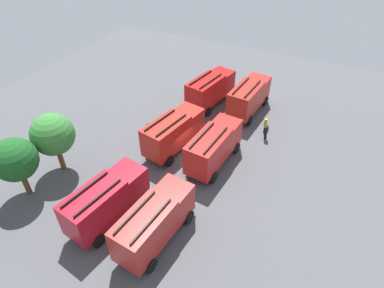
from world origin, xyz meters
name	(u,v)px	position (x,y,z in m)	size (l,w,h in m)	color
ground_plane	(192,155)	(0.00, 0.00, 0.00)	(55.98, 55.98, 0.00)	#4C4C51
fire_truck_0	(155,221)	(-9.92, -2.00, 2.15)	(7.39, 3.28, 3.88)	#A1231E
fire_truck_1	(214,146)	(-0.16, -2.33, 2.15)	(7.36, 3.19, 3.88)	#AC1E1A
fire_truck_2	(249,96)	(9.83, -2.30, 2.15)	(7.37, 3.20, 3.88)	#A42319
fire_truck_3	(106,200)	(-9.87, 2.37, 2.15)	(7.48, 3.60, 3.88)	#A41321
fire_truck_4	(174,131)	(0.12, 2.08, 2.15)	(7.51, 3.72, 3.88)	#AF2218
fire_truck_5	(211,89)	(9.49, 2.34, 2.15)	(7.51, 3.75, 3.88)	#AE1210
firefighter_0	(229,84)	(13.81, 1.59, 0.92)	(0.27, 0.42, 1.65)	black
firefighter_1	(148,130)	(0.44, 5.39, 0.98)	(0.48, 0.40, 1.74)	black
firefighter_2	(265,125)	(6.81, -5.29, 0.99)	(0.48, 0.41, 1.76)	black
firefighter_3	(266,132)	(5.80, -5.69, 0.97)	(0.47, 0.35, 1.72)	black
firefighter_4	(199,115)	(5.44, 1.91, 0.99)	(0.31, 0.45, 1.75)	black
tree_1	(15,160)	(-10.84, 10.40, 3.78)	(3.63, 3.63, 5.62)	brown
tree_2	(53,135)	(-7.15, 9.99, 3.95)	(3.79, 3.79, 5.87)	brown
traffic_cone_0	(137,170)	(-4.53, 3.45, 0.29)	(0.41, 0.41, 0.59)	#F2600C
traffic_cone_1	(221,131)	(4.66, -1.19, 0.28)	(0.39, 0.39, 0.55)	#F2600C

